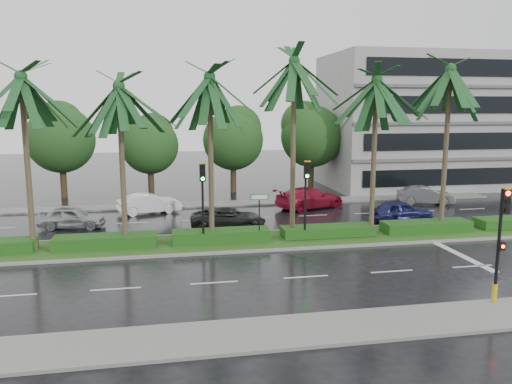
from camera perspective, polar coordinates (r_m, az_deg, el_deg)
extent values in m
plane|color=black|center=(26.67, 2.70, -6.18)|extent=(120.00, 120.00, 0.00)
cube|color=slate|center=(17.47, 10.66, -14.87)|extent=(40.00, 2.40, 0.12)
cube|color=slate|center=(38.13, -1.44, -1.27)|extent=(40.00, 2.00, 0.12)
cube|color=gray|center=(27.59, 2.22, -5.49)|extent=(36.00, 4.00, 0.14)
cube|color=#294E1A|center=(27.57, 2.23, -5.34)|extent=(35.60, 3.70, 0.02)
cube|color=#1B4413|center=(27.02, -16.81, -5.39)|extent=(5.20, 1.40, 0.60)
cube|color=#1B4413|center=(27.01, -4.01, -5.01)|extent=(5.20, 1.40, 0.60)
cube|color=#1B4413|center=(28.30, 8.18, -4.40)|extent=(5.20, 1.40, 0.60)
cube|color=#1B4413|center=(30.72, 18.86, -3.71)|extent=(5.20, 1.40, 0.60)
cube|color=silver|center=(22.09, -26.32, -10.57)|extent=(2.00, 0.12, 0.01)
cube|color=silver|center=(33.34, -20.83, -3.59)|extent=(2.00, 0.12, 0.01)
cube|color=silver|center=(21.34, -15.75, -10.61)|extent=(2.00, 0.12, 0.01)
cube|color=silver|center=(32.85, -13.94, -3.43)|extent=(2.00, 0.12, 0.01)
cube|color=silver|center=(21.33, -4.82, -10.28)|extent=(2.00, 0.12, 0.01)
cube|color=silver|center=(32.84, -6.95, -3.22)|extent=(2.00, 0.12, 0.01)
cube|color=silver|center=(22.06, 5.72, -9.62)|extent=(2.00, 0.12, 0.01)
cube|color=silver|center=(33.32, -0.06, -2.96)|extent=(2.00, 0.12, 0.01)
cube|color=silver|center=(23.45, 15.26, -8.74)|extent=(2.00, 0.12, 0.01)
cube|color=silver|center=(34.26, 6.54, -2.67)|extent=(2.00, 0.12, 0.01)
cube|color=silver|center=(25.41, 23.48, -7.78)|extent=(2.00, 0.12, 0.01)
cube|color=silver|center=(35.62, 12.70, -2.37)|extent=(2.00, 0.12, 0.01)
cube|color=silver|center=(37.37, 18.35, -2.07)|extent=(2.00, 0.12, 0.01)
cube|color=silver|center=(39.45, 23.45, -1.79)|extent=(2.00, 0.12, 0.01)
cube|color=silver|center=(27.27, 22.01, -6.52)|extent=(0.40, 6.00, 0.01)
cylinder|color=#3D3423|center=(26.93, -24.65, 2.73)|extent=(0.28, 0.28, 8.57)
cylinder|color=#3D3423|center=(27.66, -24.06, -5.66)|extent=(0.40, 0.40, 0.44)
cylinder|color=#3D3423|center=(26.33, -15.02, 2.70)|extent=(0.28, 0.28, 8.17)
cylinder|color=#3D3423|center=(27.04, -14.67, -5.46)|extent=(0.40, 0.40, 0.44)
cylinder|color=#3D3423|center=(26.13, -5.18, 3.48)|extent=(0.28, 0.28, 8.66)
cylinder|color=#3D3423|center=(26.88, -5.05, -5.27)|extent=(0.40, 0.40, 0.44)
cylinder|color=#3D3423|center=(27.18, 4.26, 4.67)|extent=(0.28, 0.28, 9.55)
cylinder|color=#3D3423|center=(27.94, 4.14, -4.68)|extent=(0.40, 0.40, 0.44)
cylinder|color=#3D3423|center=(28.33, 13.31, 3.69)|extent=(0.28, 0.28, 8.62)
cylinder|color=#3D3423|center=(29.02, 13.00, -4.36)|extent=(0.40, 0.40, 0.44)
cylinder|color=#3D3423|center=(30.66, 20.84, 4.36)|extent=(0.28, 0.28, 9.26)
cylinder|color=#3D3423|center=(31.32, 20.36, -3.70)|extent=(0.40, 0.40, 0.44)
cylinder|color=black|center=(20.44, 25.88, -6.79)|extent=(0.12, 0.12, 3.40)
cube|color=black|center=(19.83, 26.64, -0.94)|extent=(0.30, 0.18, 0.90)
cube|color=gold|center=(19.66, 26.95, 0.37)|extent=(0.34, 0.12, 0.06)
cylinder|color=#FF0C05|center=(19.71, 26.87, -0.14)|extent=(0.18, 0.04, 0.18)
cylinder|color=black|center=(19.75, 26.81, -1.00)|extent=(0.18, 0.04, 0.18)
cylinder|color=black|center=(19.81, 26.74, -1.85)|extent=(0.18, 0.04, 0.18)
cylinder|color=gold|center=(20.83, 25.60, -10.36)|extent=(0.18, 0.18, 0.70)
cube|color=black|center=(20.19, 26.25, -5.54)|extent=(0.22, 0.16, 0.32)
cylinder|color=#FF0C05|center=(20.12, 26.40, -5.61)|extent=(0.12, 0.03, 0.12)
cylinder|color=black|center=(26.01, -6.09, -2.43)|extent=(0.12, 0.12, 3.40)
cube|color=black|center=(25.47, -6.14, 2.22)|extent=(0.30, 0.18, 0.90)
cube|color=gold|center=(25.30, -6.14, 3.26)|extent=(0.34, 0.12, 0.06)
cylinder|color=black|center=(25.34, -6.13, 2.86)|extent=(0.18, 0.04, 0.18)
cylinder|color=black|center=(25.38, -6.12, 2.19)|extent=(0.18, 0.04, 0.18)
cylinder|color=#0CE519|center=(25.42, -6.11, 1.52)|extent=(0.18, 0.04, 0.18)
cylinder|color=black|center=(26.99, 5.64, -1.99)|extent=(0.12, 0.12, 3.40)
cube|color=black|center=(26.47, 5.82, 2.50)|extent=(0.30, 0.18, 0.90)
cube|color=gold|center=(26.30, 5.92, 3.50)|extent=(0.34, 0.12, 0.06)
cylinder|color=black|center=(26.34, 5.90, 3.12)|extent=(0.18, 0.04, 0.18)
cylinder|color=black|center=(26.37, 5.89, 2.47)|extent=(0.18, 0.04, 0.18)
cylinder|color=#0CE519|center=(26.41, 5.87, 1.83)|extent=(0.18, 0.04, 0.18)
cylinder|color=black|center=(26.59, 0.38, -3.00)|extent=(0.06, 0.06, 2.60)
cube|color=#0C5926|center=(26.33, 0.39, -0.57)|extent=(0.95, 0.04, 0.30)
cube|color=white|center=(26.31, 0.40, -0.58)|extent=(0.85, 0.01, 0.22)
cylinder|color=#382919|center=(43.63, -21.13, 1.14)|extent=(0.52, 0.52, 2.64)
sphere|color=#1A4118|center=(43.30, -21.41, 5.64)|extent=(5.43, 5.43, 5.43)
sphere|color=#1A4118|center=(43.55, -21.42, 7.05)|extent=(4.08, 4.08, 4.08)
cylinder|color=#382919|center=(42.92, -11.90, 1.22)|extent=(0.52, 0.52, 2.30)
sphere|color=#1A4118|center=(42.60, -12.04, 5.21)|extent=(4.74, 4.74, 4.74)
sphere|color=#1A4118|center=(42.84, -12.07, 6.47)|extent=(3.56, 3.56, 3.56)
cylinder|color=#382919|center=(43.30, -2.60, 1.63)|extent=(0.52, 0.52, 2.52)
sphere|color=#1A4118|center=(42.97, -2.64, 5.96)|extent=(5.18, 5.18, 5.18)
sphere|color=#1A4118|center=(43.22, -2.70, 7.31)|extent=(3.88, 3.88, 3.88)
cylinder|color=#382919|center=(44.79, 6.30, 1.94)|extent=(0.52, 0.52, 2.65)
sphere|color=#1A4118|center=(44.47, 6.38, 6.35)|extent=(5.45, 5.45, 5.45)
sphere|color=#1A4118|center=(44.71, 6.30, 7.72)|extent=(4.09, 4.09, 4.09)
cylinder|color=#382919|center=(47.29, 14.45, 2.11)|extent=(0.52, 0.52, 2.67)
sphere|color=#1A4118|center=(46.98, 14.63, 6.31)|extent=(5.50, 5.50, 5.50)
sphere|color=#1A4118|center=(47.21, 14.53, 7.63)|extent=(4.12, 4.12, 4.12)
cube|color=gray|center=(48.73, 17.66, 7.68)|extent=(16.00, 10.00, 12.00)
imported|color=#A2A5A9|center=(32.34, -20.28, -2.75)|extent=(2.08, 4.10, 1.34)
imported|color=white|center=(35.36, -12.12, -1.28)|extent=(2.55, 4.52, 1.41)
imported|color=black|center=(30.30, -3.20, -3.04)|extent=(2.79, 4.81, 1.26)
imported|color=maroon|center=(36.56, 6.18, -0.66)|extent=(3.87, 5.74, 1.54)
imported|color=navy|center=(33.40, 16.23, -2.12)|extent=(1.75, 4.09, 1.38)
imported|color=#57585C|center=(40.05, 18.78, -0.36)|extent=(2.46, 4.36, 1.36)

